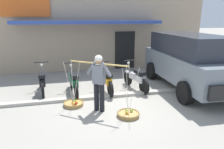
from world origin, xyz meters
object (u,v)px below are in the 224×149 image
fruit_basket_left_side (74,103)px  motorcycle_end_of_row (136,78)px  motorcycle_third_in_row (106,80)px  fruit_basket_right_side (128,114)px  motorcycle_second_in_row (74,82)px  parked_truck (189,60)px  fruit_vendor (99,80)px  motorcycle_nearest_shop (43,81)px

fruit_basket_left_side → motorcycle_end_of_row: fruit_basket_left_side is taller
motorcycle_third_in_row → motorcycle_end_of_row: size_ratio=1.01×
fruit_basket_right_side → fruit_basket_left_side: bearing=142.9°
motorcycle_third_in_row → motorcycle_end_of_row: same height
motorcycle_second_in_row → fruit_basket_right_side: bearing=-57.9°
fruit_basket_left_side → parked_truck: 4.72m
fruit_vendor → motorcycle_nearest_shop: bearing=131.3°
motorcycle_second_in_row → parked_truck: bearing=-4.1°
fruit_basket_right_side → motorcycle_end_of_row: bearing=64.9°
fruit_basket_left_side → motorcycle_nearest_shop: (-1.03, 1.44, 0.38)m
motorcycle_second_in_row → motorcycle_third_in_row: same height
motorcycle_third_in_row → parked_truck: parked_truck is taller
fruit_vendor → motorcycle_end_of_row: fruit_vendor is taller
motorcycle_second_in_row → motorcycle_third_in_row: (1.19, -0.07, 0.00)m
motorcycle_nearest_shop → parked_truck: size_ratio=0.37×
fruit_vendor → motorcycle_end_of_row: bearing=42.0°
motorcycle_end_of_row → parked_truck: 2.21m
fruit_basket_left_side → motorcycle_nearest_shop: 1.81m
motorcycle_third_in_row → motorcycle_end_of_row: 1.18m
motorcycle_nearest_shop → fruit_basket_right_side: bearing=-45.7°
fruit_basket_left_side → motorcycle_third_in_row: bearing=38.8°
fruit_basket_left_side → motorcycle_third_in_row: (1.27, 1.02, 0.38)m
motorcycle_nearest_shop → motorcycle_second_in_row: same height
fruit_vendor → motorcycle_third_in_row: bearing=71.1°
motorcycle_nearest_shop → fruit_basket_left_side: bearing=-54.6°
fruit_vendor → motorcycle_nearest_shop: 2.71m
fruit_vendor → motorcycle_nearest_shop: size_ratio=0.93×
parked_truck → fruit_basket_left_side: bearing=-170.3°
fruit_vendor → fruit_basket_left_side: 1.29m
fruit_vendor → motorcycle_third_in_row: fruit_vendor is taller
fruit_vendor → motorcycle_second_in_row: fruit_vendor is taller
motorcycle_second_in_row → motorcycle_end_of_row: size_ratio=1.01×
fruit_vendor → fruit_basket_right_side: fruit_vendor is taller
fruit_basket_right_side → motorcycle_third_in_row: fruit_basket_right_side is taller
fruit_vendor → fruit_basket_right_side: size_ratio=1.17×
parked_truck → motorcycle_second_in_row: bearing=175.9°
fruit_basket_left_side → motorcycle_third_in_row: 1.67m
motorcycle_nearest_shop → parked_truck: bearing=-6.8°
fruit_vendor → fruit_basket_left_side: bearing=142.9°
fruit_basket_left_side → fruit_basket_right_side: 1.83m
fruit_vendor → motorcycle_third_in_row: size_ratio=0.93×
fruit_vendor → parked_truck: size_ratio=0.35×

